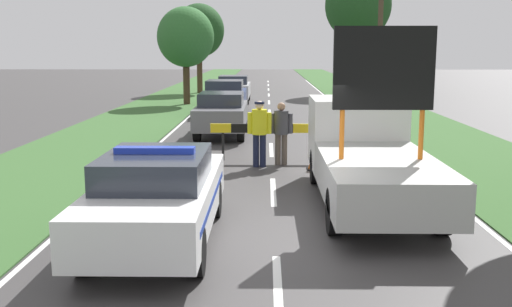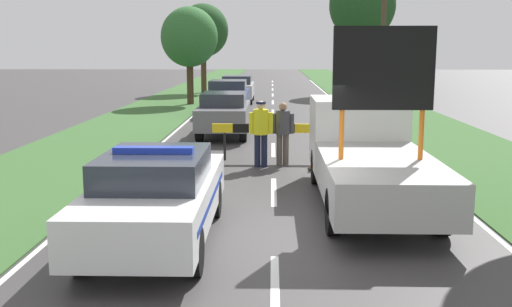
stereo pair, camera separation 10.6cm
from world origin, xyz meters
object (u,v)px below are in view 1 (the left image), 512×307
(road_barrier, at_px, (272,130))
(utility_pole, at_px, (380,48))
(traffic_cone_centre_front, at_px, (315,159))
(roadside_tree_mid_right, at_px, (199,31))
(queued_car_suv_grey, at_px, (222,113))
(queued_car_sedan_silver, at_px, (234,88))
(police_officer, at_px, (259,128))
(pedestrian_civilian, at_px, (281,128))
(traffic_cone_near_police, at_px, (389,160))
(roadside_tree_near_left, at_px, (186,37))
(roadside_tree_mid_left, at_px, (358,6))
(police_car, at_px, (158,195))
(queued_car_hatch_blue, at_px, (225,97))
(work_truck, at_px, (366,152))

(road_barrier, height_order, utility_pole, utility_pole)
(traffic_cone_centre_front, relative_size, roadside_tree_mid_right, 0.09)
(queued_car_suv_grey, xyz_separation_m, queued_car_sedan_silver, (-0.30, 13.64, -0.02))
(police_officer, bearing_deg, queued_car_sedan_silver, -109.96)
(pedestrian_civilian, bearing_deg, traffic_cone_near_police, 12.39)
(traffic_cone_centre_front, xyz_separation_m, queued_car_sedan_silver, (-3.19, 19.70, 0.54))
(queued_car_suv_grey, relative_size, roadside_tree_near_left, 0.80)
(police_officer, relative_size, traffic_cone_near_police, 3.00)
(utility_pole, bearing_deg, pedestrian_civilian, -116.47)
(traffic_cone_centre_front, distance_m, roadside_tree_mid_right, 27.90)
(roadside_tree_mid_left, bearing_deg, police_officer, -103.75)
(traffic_cone_near_police, xyz_separation_m, traffic_cone_centre_front, (-1.93, 0.11, -0.02))
(roadside_tree_near_left, bearing_deg, pedestrian_civilian, -74.46)
(traffic_cone_centre_front, bearing_deg, road_barrier, 130.90)
(police_officer, height_order, utility_pole, utility_pole)
(police_car, height_order, queued_car_hatch_blue, queued_car_hatch_blue)
(roadside_tree_mid_left, xyz_separation_m, utility_pole, (-1.74, -17.76, -2.85))
(queued_car_hatch_blue, height_order, roadside_tree_near_left, roadside_tree_near_left)
(roadside_tree_mid_right, relative_size, utility_pole, 1.02)
(police_car, bearing_deg, work_truck, 35.67)
(police_officer, distance_m, queued_car_sedan_silver, 19.42)
(road_barrier, height_order, traffic_cone_centre_front, road_barrier)
(road_barrier, xyz_separation_m, pedestrian_civilian, (0.23, -0.62, 0.13))
(roadside_tree_mid_right, bearing_deg, traffic_cone_centre_front, -77.50)
(roadside_tree_near_left, height_order, roadside_tree_mid_right, roadside_tree_mid_right)
(traffic_cone_near_police, distance_m, roadside_tree_mid_right, 28.48)
(police_car, xyz_separation_m, work_truck, (3.84, 2.84, 0.23))
(police_officer, relative_size, traffic_cone_centre_front, 3.21)
(police_car, bearing_deg, roadside_tree_near_left, 95.58)
(police_car, xyz_separation_m, road_barrier, (1.93, 7.27, 0.08))
(roadside_tree_mid_left, bearing_deg, road_barrier, -103.47)
(roadside_tree_near_left, relative_size, utility_pole, 0.89)
(traffic_cone_near_police, xyz_separation_m, utility_pole, (1.32, 9.01, 2.85))
(queued_car_sedan_silver, height_order, roadside_tree_mid_left, roadside_tree_mid_left)
(roadside_tree_mid_left, height_order, utility_pole, roadside_tree_mid_left)
(road_barrier, xyz_separation_m, queued_car_sedan_silver, (-2.09, 18.43, -0.06))
(pedestrian_civilian, distance_m, queued_car_suv_grey, 5.78)
(utility_pole, bearing_deg, roadside_tree_mid_left, 84.41)
(roadside_tree_mid_left, distance_m, roadside_tree_mid_right, 11.09)
(traffic_cone_centre_front, xyz_separation_m, queued_car_suv_grey, (-2.88, 6.05, 0.56))
(traffic_cone_centre_front, height_order, roadside_tree_near_left, roadside_tree_near_left)
(police_car, bearing_deg, roadside_tree_mid_left, 75.38)
(police_officer, xyz_separation_m, roadside_tree_mid_right, (-4.52, 26.60, 3.28))
(work_truck, relative_size, queued_car_sedan_silver, 1.34)
(traffic_cone_centre_front, xyz_separation_m, utility_pole, (3.24, 8.90, 2.87))
(police_officer, height_order, queued_car_suv_grey, police_officer)
(road_barrier, bearing_deg, police_officer, -115.23)
(road_barrier, relative_size, roadside_tree_near_left, 0.64)
(pedestrian_civilian, height_order, queued_car_suv_grey, pedestrian_civilian)
(pedestrian_civilian, xyz_separation_m, roadside_tree_mid_left, (5.85, 26.02, 4.99))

